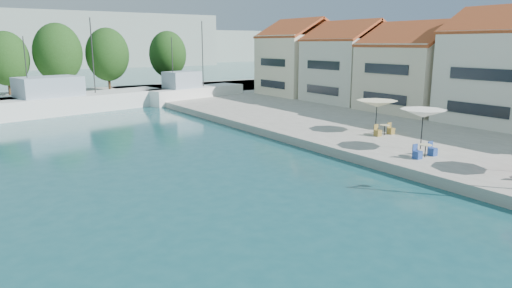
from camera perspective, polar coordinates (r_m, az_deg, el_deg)
quay_right at (r=44.59m, az=20.45°, el=2.90°), size 32.00×92.00×0.60m
quay_far at (r=63.53m, az=-28.12°, el=4.85°), size 90.00×16.00×0.60m
hill_east at (r=183.92m, az=-16.70°, el=11.61°), size 140.00×40.00×12.00m
building_03 at (r=42.61m, az=29.16°, el=8.76°), size 8.40×8.80×10.20m
building_04 at (r=47.51m, az=19.41°, el=9.25°), size 9.00×8.80×9.20m
building_05 at (r=53.46m, az=11.67°, el=10.23°), size 8.40×8.80×9.70m
building_06 at (r=60.17m, az=5.53°, el=10.88°), size 9.00×8.80×10.20m
trawler_03 at (r=52.43m, az=-21.83°, el=4.96°), size 20.51×9.35×10.20m
trawler_04 at (r=57.62m, az=-7.86°, el=6.34°), size 14.03×6.86×10.20m
tree_05 at (r=65.91m, az=-28.76°, el=9.34°), size 5.44×5.44×8.05m
tree_06 at (r=66.16m, az=-23.54°, el=10.39°), size 6.18×6.18×9.15m
tree_07 at (r=67.56m, az=-18.07°, el=10.58°), size 5.84×5.84×8.64m
tree_08 at (r=72.87m, az=-10.97°, el=10.94°), size 5.68×5.68×8.41m
umbrella_white at (r=30.06m, az=20.18°, el=3.62°), size 2.84×2.84×2.53m
umbrella_cream at (r=35.34m, az=14.88°, el=4.88°), size 3.10×3.10×2.35m
cafe_table_02 at (r=28.36m, az=20.38°, el=-0.99°), size 1.82×0.70×0.76m
cafe_table_03 at (r=34.28m, az=15.76°, el=1.54°), size 1.82×0.70×0.76m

